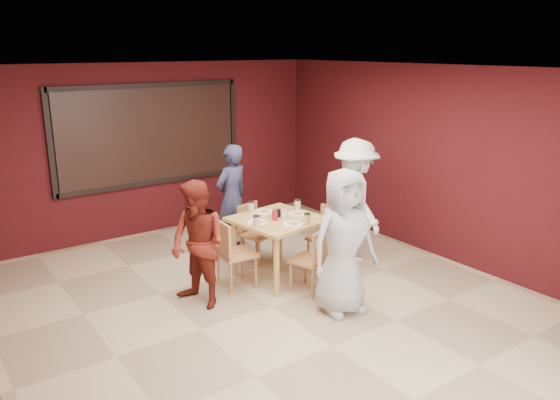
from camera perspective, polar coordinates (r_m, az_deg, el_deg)
floor at (r=6.73m, az=-0.88°, el=-11.06°), size 7.00×7.00×0.00m
window_blinds at (r=9.17m, az=-13.36°, el=6.63°), size 3.00×0.02×1.50m
dining_table at (r=7.29m, az=-0.20°, el=-2.71°), size 1.19×1.19×0.99m
chair_front at (r=6.91m, az=3.59°, el=-5.95°), size 0.52×0.52×0.86m
chair_back at (r=7.92m, az=-2.78°, el=-3.09°), size 0.51×0.51×0.85m
chair_left at (r=7.04m, az=-5.14°, el=-5.24°), size 0.47×0.47×0.92m
chair_right at (r=7.80m, az=5.04°, el=-3.43°), size 0.50×0.50×0.85m
diner_front at (r=6.34m, az=6.67°, el=-4.37°), size 0.91×0.65×1.73m
diner_back at (r=8.31m, az=-5.06°, el=0.22°), size 0.68×0.53×1.64m
diner_left at (r=6.55m, az=-8.56°, el=-4.64°), size 0.76×0.88×1.54m
diner_right at (r=7.92m, az=7.84°, el=-0.06°), size 0.94×1.29×1.79m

